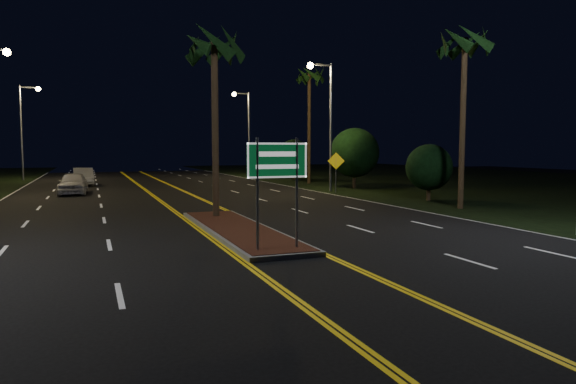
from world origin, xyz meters
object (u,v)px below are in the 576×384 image
palm_median (214,47)px  palm_right_near (465,44)px  palm_right_far (309,77)px  shrub_near (429,167)px  highway_sign (277,171)px  streetlight_left_far (25,121)px  warning_sign (336,166)px  shrub_mid (354,153)px  streetlight_right_far (245,124)px  car_near (73,182)px  streetlight_right_mid (326,111)px  car_far (83,175)px  median_island (238,230)px  shrub_far (294,156)px

palm_median → palm_right_near: (12.50, -0.50, 0.94)m
palm_right_far → shrub_near: size_ratio=3.12×
highway_sign → shrub_near: 17.55m
palm_right_far → shrub_near: bearing=-87.5°
streetlight_left_far → warning_sign: streetlight_left_far is taller
shrub_mid → warning_sign: size_ratio=1.66×
highway_sign → shrub_mid: (14.00, 21.20, 0.32)m
palm_median → shrub_mid: 19.97m
palm_right_near → highway_sign: bearing=-150.0°
streetlight_right_far → car_near: bearing=-136.1°
streetlight_right_mid → car_far: bearing=141.7°
streetlight_right_far → median_island: bearing=-106.9°
car_far → palm_median: bearing=-79.5°
palm_right_near → palm_right_far: size_ratio=0.90×
median_island → palm_right_far: size_ratio=1.00×
streetlight_right_mid → streetlight_right_far: 20.00m
shrub_mid → car_far: size_ratio=0.91×
streetlight_right_mid → shrub_far: bearing=77.2°
highway_sign → warning_sign: (10.80, 17.94, -0.57)m
palm_median → car_near: bearing=111.5°
shrub_mid → highway_sign: bearing=-123.4°
palm_median → shrub_mid: bearing=44.0°
palm_right_far → car_near: size_ratio=2.01×
streetlight_left_far → warning_sign: bearing=-47.4°
streetlight_right_mid → highway_sign: bearing=-118.9°
streetlight_right_far → car_far: bearing=-155.8°
streetlight_left_far → shrub_near: streetlight_left_far is taller
car_near → shrub_near: bearing=-28.2°
car_near → palm_right_far: bearing=15.4°
palm_right_far → car_far: 20.68m
shrub_mid → warning_sign: 4.66m
streetlight_right_mid → car_near: streetlight_right_mid is taller
streetlight_right_mid → car_near: 17.81m
streetlight_right_mid → palm_median: size_ratio=1.08×
highway_sign → streetlight_right_far: size_ratio=0.36×
shrub_near → car_far: shrub_near is taller
palm_right_far → shrub_near: 17.56m
median_island → shrub_mid: bearing=50.5°
streetlight_right_far → palm_median: streetlight_right_far is taller
shrub_mid → car_far: shrub_mid is taller
car_near → palm_median: bearing=-65.3°
streetlight_left_far → palm_right_far: (23.41, -14.00, 3.49)m
streetlight_right_mid → shrub_mid: 4.90m
streetlight_right_mid → median_island: bearing=-125.3°
palm_right_far → shrub_mid: size_ratio=2.23×
streetlight_left_far → car_near: streetlight_left_far is taller
palm_right_near → car_near: size_ratio=1.81×
streetlight_right_mid → shrub_mid: bearing=30.6°
streetlight_right_mid → car_far: (-16.15, 12.75, -4.81)m
shrub_near → palm_median: bearing=-165.5°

